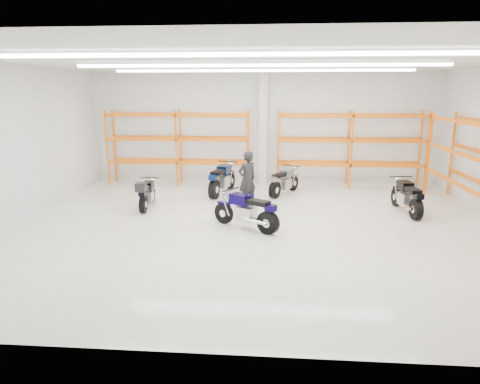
# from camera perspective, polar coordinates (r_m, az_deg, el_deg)

# --- Properties ---
(ground) EXTENTS (14.00, 14.00, 0.00)m
(ground) POSITION_cam_1_polar(r_m,az_deg,el_deg) (12.04, 2.27, -4.70)
(ground) COLOR beige
(ground) RESTS_ON ground
(room_shell) EXTENTS (14.02, 12.02, 4.51)m
(room_shell) POSITION_cam_1_polar(r_m,az_deg,el_deg) (11.49, 2.43, 11.11)
(room_shell) COLOR silver
(room_shell) RESTS_ON ground
(motorcycle_main) EXTENTS (1.88, 1.33, 1.06)m
(motorcycle_main) POSITION_cam_1_polar(r_m,az_deg,el_deg) (11.71, 1.08, -2.67)
(motorcycle_main) COLOR black
(motorcycle_main) RESTS_ON ground
(motorcycle_back_a) EXTENTS (0.62, 1.94, 1.00)m
(motorcycle_back_a) POSITION_cam_1_polar(r_m,az_deg,el_deg) (14.10, -12.38, -0.31)
(motorcycle_back_a) COLOR black
(motorcycle_back_a) RESTS_ON ground
(motorcycle_back_b) EXTENTS (0.96, 2.31, 1.15)m
(motorcycle_back_b) POSITION_cam_1_polar(r_m,az_deg,el_deg) (15.68, -2.48, 1.59)
(motorcycle_back_b) COLOR black
(motorcycle_back_b) RESTS_ON ground
(motorcycle_back_c) EXTENTS (1.13, 1.88, 1.02)m
(motorcycle_back_c) POSITION_cam_1_polar(r_m,az_deg,el_deg) (15.71, 5.79, 1.32)
(motorcycle_back_c) COLOR black
(motorcycle_back_c) RESTS_ON ground
(motorcycle_back_d) EXTENTS (0.72, 2.18, 1.07)m
(motorcycle_back_d) POSITION_cam_1_polar(r_m,az_deg,el_deg) (14.21, 21.42, -0.73)
(motorcycle_back_d) COLOR black
(motorcycle_back_d) RESTS_ON ground
(standing_man) EXTENTS (0.80, 0.77, 1.85)m
(standing_man) POSITION_cam_1_polar(r_m,az_deg,el_deg) (13.90, 0.97, 1.69)
(standing_man) COLOR black
(standing_man) RESTS_ON ground
(structural_column) EXTENTS (0.32, 0.32, 4.50)m
(structural_column) POSITION_cam_1_polar(r_m,az_deg,el_deg) (17.33, 3.12, 8.42)
(structural_column) COLOR white
(structural_column) RESTS_ON ground
(pallet_racking_back_left) EXTENTS (5.67, 0.87, 3.00)m
(pallet_racking_back_left) POSITION_cam_1_polar(r_m,az_deg,el_deg) (17.46, -8.24, 6.81)
(pallet_racking_back_left) COLOR #FA5612
(pallet_racking_back_left) RESTS_ON ground
(pallet_racking_back_right) EXTENTS (5.67, 0.87, 3.00)m
(pallet_racking_back_right) POSITION_cam_1_polar(r_m,az_deg,el_deg) (17.29, 14.47, 6.46)
(pallet_racking_back_right) COLOR #FA5612
(pallet_racking_back_right) RESTS_ON ground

